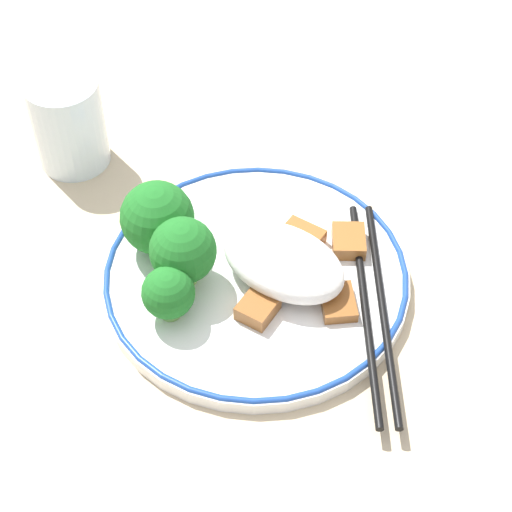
% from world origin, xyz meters
% --- Properties ---
extents(ground_plane, '(3.00, 3.00, 0.00)m').
position_xyz_m(ground_plane, '(0.00, 0.00, 0.00)').
color(ground_plane, '#C6B28E').
extents(plate, '(0.25, 0.25, 0.01)m').
position_xyz_m(plate, '(0.00, 0.00, 0.01)').
color(plate, white).
rests_on(plate, ground_plane).
extents(rice_mound, '(0.10, 0.07, 0.04)m').
position_xyz_m(rice_mound, '(0.02, 0.01, 0.03)').
color(rice_mound, white).
rests_on(rice_mound, plate).
extents(broccoli_back_left, '(0.06, 0.06, 0.06)m').
position_xyz_m(broccoli_back_left, '(-0.08, -0.02, 0.04)').
color(broccoli_back_left, '#7FB756').
rests_on(broccoli_back_left, plate).
extents(broccoli_back_center, '(0.05, 0.05, 0.06)m').
position_xyz_m(broccoli_back_center, '(-0.04, -0.04, 0.05)').
color(broccoli_back_center, '#7FB756').
rests_on(broccoli_back_center, plate).
extents(broccoli_back_right, '(0.04, 0.04, 0.05)m').
position_xyz_m(broccoli_back_right, '(-0.03, -0.07, 0.04)').
color(broccoli_back_right, '#7FB756').
rests_on(broccoli_back_right, plate).
extents(meat_near_front, '(0.04, 0.04, 0.01)m').
position_xyz_m(meat_near_front, '(0.07, 0.01, 0.02)').
color(meat_near_front, brown).
rests_on(meat_near_front, plate).
extents(meat_near_left, '(0.04, 0.04, 0.01)m').
position_xyz_m(meat_near_left, '(0.05, 0.07, 0.02)').
color(meat_near_left, '#995B28').
rests_on(meat_near_left, plate).
extents(meat_near_right, '(0.03, 0.03, 0.01)m').
position_xyz_m(meat_near_right, '(0.02, -0.03, 0.02)').
color(meat_near_right, brown).
rests_on(meat_near_right, plate).
extents(meat_near_back, '(0.03, 0.02, 0.01)m').
position_xyz_m(meat_near_back, '(0.01, 0.05, 0.02)').
color(meat_near_back, '#995B28').
rests_on(meat_near_back, plate).
extents(chopsticks, '(0.14, 0.18, 0.01)m').
position_xyz_m(chopsticks, '(0.10, 0.02, 0.02)').
color(chopsticks, black).
rests_on(chopsticks, plate).
extents(drinking_glass, '(0.06, 0.06, 0.09)m').
position_xyz_m(drinking_glass, '(-0.22, 0.03, 0.04)').
color(drinking_glass, silver).
rests_on(drinking_glass, ground_plane).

